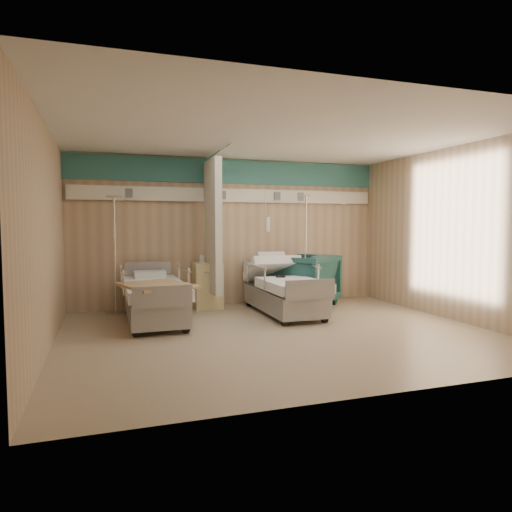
# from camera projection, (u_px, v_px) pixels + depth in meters

# --- Properties ---
(ground) EXTENTS (6.00, 5.00, 0.00)m
(ground) POSITION_uv_depth(u_px,v_px,m) (279.00, 333.00, 6.50)
(ground) COLOR tan
(ground) RESTS_ON ground
(room_walls) EXTENTS (6.04, 5.04, 2.82)m
(room_walls) POSITION_uv_depth(u_px,v_px,m) (271.00, 203.00, 6.60)
(room_walls) COLOR tan
(room_walls) RESTS_ON ground
(bed_right) EXTENTS (1.00, 2.16, 0.63)m
(bed_right) POSITION_uv_depth(u_px,v_px,m) (284.00, 296.00, 7.90)
(bed_right) COLOR white
(bed_right) RESTS_ON ground
(bed_left) EXTENTS (1.00, 2.16, 0.63)m
(bed_left) POSITION_uv_depth(u_px,v_px,m) (155.00, 303.00, 7.21)
(bed_left) COLOR white
(bed_left) RESTS_ON ground
(bedside_cabinet) EXTENTS (0.50, 0.48, 0.85)m
(bedside_cabinet) POSITION_uv_depth(u_px,v_px,m) (207.00, 286.00, 8.38)
(bedside_cabinet) COLOR beige
(bedside_cabinet) RESTS_ON ground
(visitor_armchair) EXTENTS (1.49, 1.50, 0.99)m
(visitor_armchair) POSITION_uv_depth(u_px,v_px,m) (304.00, 280.00, 8.66)
(visitor_armchair) COLOR #1D4A46
(visitor_armchair) RESTS_ON ground
(waffle_blanket) EXTENTS (0.90, 0.90, 0.08)m
(waffle_blanket) POSITION_uv_depth(u_px,v_px,m) (305.00, 252.00, 8.62)
(waffle_blanket) COLOR white
(waffle_blanket) RESTS_ON visitor_armchair
(iv_stand_right) EXTENTS (0.38, 0.38, 2.12)m
(iv_stand_right) POSITION_uv_depth(u_px,v_px,m) (305.00, 282.00, 8.83)
(iv_stand_right) COLOR silver
(iv_stand_right) RESTS_ON ground
(iv_stand_left) EXTENTS (0.36, 0.36, 2.04)m
(iv_stand_left) POSITION_uv_depth(u_px,v_px,m) (116.00, 290.00, 7.89)
(iv_stand_left) COLOR silver
(iv_stand_left) RESTS_ON ground
(call_remote) EXTENTS (0.18, 0.12, 0.04)m
(call_remote) POSITION_uv_depth(u_px,v_px,m) (280.00, 276.00, 7.89)
(call_remote) COLOR black
(call_remote) RESTS_ON bed_right
(tan_blanket) EXTENTS (1.18, 1.33, 0.04)m
(tan_blanket) POSITION_uv_depth(u_px,v_px,m) (157.00, 285.00, 6.74)
(tan_blanket) COLOR tan
(tan_blanket) RESTS_ON bed_left
(toiletry_bag) EXTENTS (0.21, 0.14, 0.11)m
(toiletry_bag) POSITION_uv_depth(u_px,v_px,m) (215.00, 260.00, 8.36)
(toiletry_bag) COLOR black
(toiletry_bag) RESTS_ON bedside_cabinet
(white_cup) EXTENTS (0.12, 0.12, 0.14)m
(white_cup) POSITION_uv_depth(u_px,v_px,m) (202.00, 259.00, 8.34)
(white_cup) COLOR white
(white_cup) RESTS_ON bedside_cabinet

